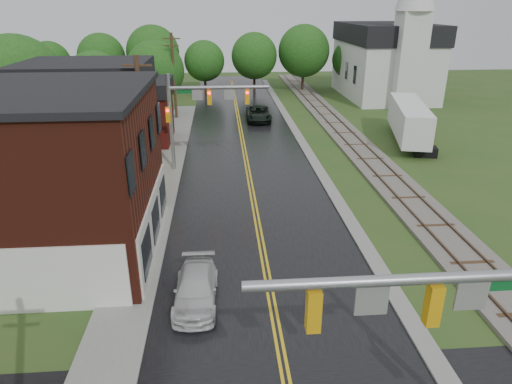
{
  "coord_description": "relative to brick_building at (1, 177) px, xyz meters",
  "views": [
    {
      "loc": [
        -1.94,
        -6.19,
        11.79
      ],
      "look_at": [
        -0.38,
        13.74,
        3.5
      ],
      "focal_mm": 32.0,
      "sensor_mm": 36.0,
      "label": 1
    }
  ],
  "objects": [
    {
      "name": "main_road",
      "position": [
        12.48,
        15.0,
        -4.15
      ],
      "size": [
        10.0,
        90.0,
        0.02
      ],
      "primitive_type": "cube",
      "color": "black",
      "rests_on": "ground"
    },
    {
      "name": "curb_right",
      "position": [
        17.88,
        20.0,
        -4.15
      ],
      "size": [
        0.8,
        70.0,
        0.12
      ],
      "primitive_type": "cube",
      "color": "gray",
      "rests_on": "ground"
    },
    {
      "name": "sidewalk_left",
      "position": [
        6.28,
        10.0,
        -4.15
      ],
      "size": [
        2.4,
        50.0,
        0.12
      ],
      "primitive_type": "cube",
      "color": "gray",
      "rests_on": "ground"
    },
    {
      "name": "brick_building",
      "position": [
        0.0,
        0.0,
        0.0
      ],
      "size": [
        14.3,
        10.3,
        8.3
      ],
      "color": "#4D1B10",
      "rests_on": "ground"
    },
    {
      "name": "yellow_house",
      "position": [
        1.48,
        11.0,
        -0.95
      ],
      "size": [
        8.0,
        7.0,
        6.4
      ],
      "primitive_type": "cube",
      "color": "tan",
      "rests_on": "ground"
    },
    {
      "name": "darkred_building",
      "position": [
        2.48,
        20.0,
        -1.95
      ],
      "size": [
        7.0,
        6.0,
        4.4
      ],
      "primitive_type": "cube",
      "color": "#3F0F0C",
      "rests_on": "ground"
    },
    {
      "name": "church",
      "position": [
        32.48,
        38.74,
        1.68
      ],
      "size": [
        10.4,
        18.4,
        20.0
      ],
      "color": "silver",
      "rests_on": "ground"
    },
    {
      "name": "railroad",
      "position": [
        22.48,
        20.0,
        -4.05
      ],
      "size": [
        3.2,
        80.0,
        0.3
      ],
      "color": "#59544C",
      "rests_on": "ground"
    },
    {
      "name": "traffic_signal_near",
      "position": [
        15.96,
        -13.0,
        0.82
      ],
      "size": [
        7.34,
        0.3,
        7.2
      ],
      "color": "gray",
      "rests_on": "ground"
    },
    {
      "name": "traffic_signal_far",
      "position": [
        9.01,
        12.0,
        0.82
      ],
      "size": [
        7.34,
        0.43,
        7.2
      ],
      "color": "gray",
      "rests_on": "ground"
    },
    {
      "name": "utility_pole_b",
      "position": [
        5.68,
        7.0,
        0.57
      ],
      "size": [
        1.8,
        0.28,
        9.0
      ],
      "color": "#382616",
      "rests_on": "ground"
    },
    {
      "name": "utility_pole_c",
      "position": [
        5.68,
        29.0,
        0.57
      ],
      "size": [
        1.8,
        0.28,
        9.0
      ],
      "color": "#382616",
      "rests_on": "ground"
    },
    {
      "name": "tree_left_b",
      "position": [
        -5.36,
        16.9,
        1.57
      ],
      "size": [
        7.6,
        7.6,
        9.69
      ],
      "color": "black",
      "rests_on": "ground"
    },
    {
      "name": "tree_left_c",
      "position": [
        -1.36,
        24.9,
        0.36
      ],
      "size": [
        6.0,
        6.0,
        7.65
      ],
      "color": "black",
      "rests_on": "ground"
    },
    {
      "name": "tree_left_e",
      "position": [
        3.64,
        30.9,
        0.66
      ],
      "size": [
        6.4,
        6.4,
        8.16
      ],
      "color": "black",
      "rests_on": "ground"
    },
    {
      "name": "suv_dark",
      "position": [
        14.6,
        27.27,
        -3.39
      ],
      "size": [
        2.66,
        5.55,
        1.53
      ],
      "primitive_type": "imported",
      "rotation": [
        0.0,
        0.0,
        -0.02
      ],
      "color": "black",
      "rests_on": "ground"
    },
    {
      "name": "pickup_white",
      "position": [
        9.28,
        -4.84,
        -3.52
      ],
      "size": [
        1.88,
        4.38,
        1.26
      ],
      "primitive_type": "imported",
      "rotation": [
        0.0,
        0.0,
        -0.03
      ],
      "color": "silver",
      "rests_on": "ground"
    },
    {
      "name": "semi_trailer",
      "position": [
        27.41,
        17.88,
        -2.02
      ],
      "size": [
        4.93,
        11.25,
        3.55
      ],
      "color": "black",
      "rests_on": "ground"
    }
  ]
}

